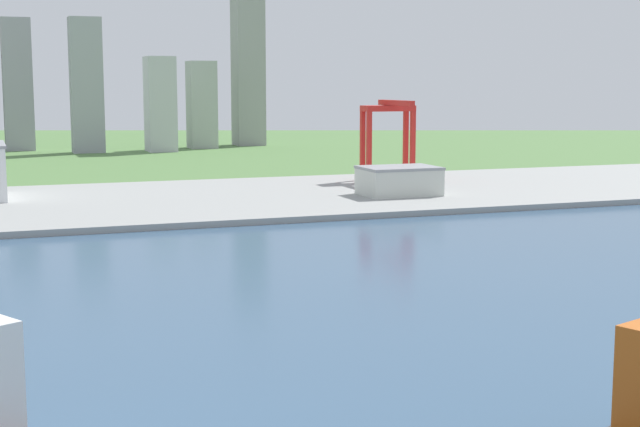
{
  "coord_description": "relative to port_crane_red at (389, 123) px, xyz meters",
  "views": [
    {
      "loc": [
        -60.39,
        108.88,
        49.64
      ],
      "look_at": [
        -4.88,
        259.54,
        27.17
      ],
      "focal_mm": 52.09,
      "sensor_mm": 36.0,
      "label": 1
    }
  ],
  "objects": [
    {
      "name": "port_crane_red",
      "position": [
        0.0,
        0.0,
        0.0
      ],
      "size": [
        25.81,
        36.37,
        39.39
      ],
      "color": "red",
      "rests_on": "industrial_pier"
    },
    {
      "name": "distant_skyline",
      "position": [
        -127.66,
        295.24,
        24.06
      ],
      "size": [
        318.18,
        79.13,
        135.34
      ],
      "color": "#B3B6C1",
      "rests_on": "ground"
    },
    {
      "name": "ground_plane",
      "position": [
        -128.82,
        -224.64,
        -30.8
      ],
      "size": [
        2400.0,
        2400.0,
        0.0
      ],
      "primitive_type": "plane",
      "color": "#517840"
    },
    {
      "name": "water_bay",
      "position": [
        -128.82,
        -284.64,
        -30.73
      ],
      "size": [
        840.0,
        360.0,
        0.15
      ],
      "primitive_type": "cube",
      "color": "#385675",
      "rests_on": "ground"
    },
    {
      "name": "industrial_pier",
      "position": [
        -128.82,
        -34.64,
        -29.55
      ],
      "size": [
        840.0,
        140.0,
        2.5
      ],
      "primitive_type": "cube",
      "color": "#949593",
      "rests_on": "ground"
    },
    {
      "name": "warehouse_annex",
      "position": [
        -21.2,
        -57.45,
        -22.17
      ],
      "size": [
        32.22,
        23.56,
        12.23
      ],
      "color": "silver",
      "rests_on": "industrial_pier"
    }
  ]
}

